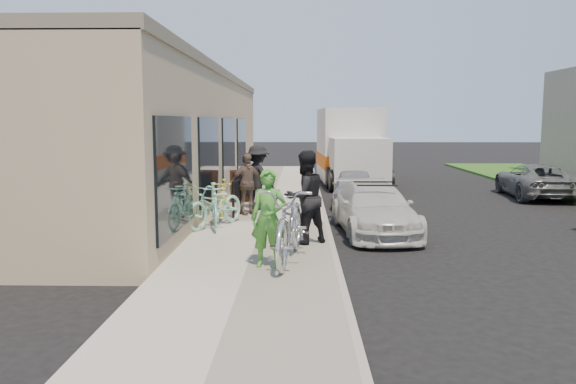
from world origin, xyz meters
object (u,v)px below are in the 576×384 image
object	(u,v)px
far_car_gray	(535,181)
bystander_b	(247,184)
sandwich_board	(240,186)
cruiser_bike_c	(223,198)
sedan_silver	(354,187)
man_standing	(305,197)
cruiser_bike_b	(216,205)
sedan_white	(374,209)
bystander_a	(258,177)
woman_rider	(269,218)
cruiser_bike_a	(214,206)
moving_truck	(350,150)
bike_rack	(237,194)
tandem_bike	(291,224)

from	to	relation	value
far_car_gray	bystander_b	bearing A→B (deg)	30.99
sandwich_board	cruiser_bike_c	bearing A→B (deg)	-106.79
sedan_silver	man_standing	distance (m)	6.44
sandwich_board	cruiser_bike_b	size ratio (longest dim) A/B	0.48
sedan_white	bystander_a	bearing A→B (deg)	133.91
bystander_b	sedan_white	bearing A→B (deg)	-59.83
man_standing	bystander_a	size ratio (longest dim) A/B	1.05
woman_rider	cruiser_bike_a	distance (m)	3.78
sedan_silver	bystander_b	world-z (taller)	bystander_b
far_car_gray	bystander_b	xyz separation A→B (m)	(-9.48, -4.62, 0.38)
cruiser_bike_b	sedan_white	bearing A→B (deg)	28.90
cruiser_bike_a	man_standing	bearing A→B (deg)	-48.73
sandwich_board	man_standing	bearing A→B (deg)	-85.02
cruiser_bike_a	sandwich_board	bearing A→B (deg)	76.67
woman_rider	cruiser_bike_c	size ratio (longest dim) A/B	1.05
moving_truck	bystander_b	distance (m)	9.66
sandwich_board	man_standing	xyz separation A→B (m)	(1.92, -5.78, 0.45)
moving_truck	woman_rider	distance (m)	14.61
far_car_gray	cruiser_bike_b	size ratio (longest dim) A/B	2.11
cruiser_bike_b	bike_rack	bearing A→B (deg)	106.14
tandem_bike	cruiser_bike_c	distance (m)	4.94
sandwich_board	sedan_silver	xyz separation A→B (m)	(3.51, 0.44, -0.08)
bike_rack	bystander_b	world-z (taller)	bystander_b
bike_rack	sedan_white	world-z (taller)	sedan_white
bike_rack	man_standing	world-z (taller)	man_standing
moving_truck	woman_rider	xyz separation A→B (m)	(-2.62, -14.37, -0.41)
sandwich_board	cruiser_bike_b	bearing A→B (deg)	-105.50
far_car_gray	cruiser_bike_b	bearing A→B (deg)	37.41
bystander_a	sedan_white	bearing A→B (deg)	177.22
cruiser_bike_a	cruiser_bike_b	xyz separation A→B (m)	(0.02, 0.16, 0.00)
bike_rack	tandem_bike	world-z (taller)	tandem_bike
cruiser_bike_c	cruiser_bike_b	bearing A→B (deg)	-92.37
bike_rack	bystander_b	size ratio (longest dim) A/B	0.58
man_standing	bystander_a	distance (m)	4.54
far_car_gray	tandem_bike	bearing A→B (deg)	54.36
bike_rack	moving_truck	size ratio (longest dim) A/B	0.15
sandwich_board	tandem_bike	world-z (taller)	tandem_bike
man_standing	bystander_b	size ratio (longest dim) A/B	1.16
bystander_b	tandem_bike	bearing A→B (deg)	-106.45
sandwich_board	cruiser_bike_a	world-z (taller)	cruiser_bike_a
cruiser_bike_b	bystander_a	distance (m)	2.73
moving_truck	man_standing	world-z (taller)	moving_truck
bike_rack	sedan_silver	bearing A→B (deg)	42.01
tandem_bike	woman_rider	world-z (taller)	woman_rider
sandwich_board	sedan_silver	size ratio (longest dim) A/B	0.29
sedan_silver	tandem_bike	size ratio (longest dim) A/B	1.30
sandwich_board	cruiser_bike_c	world-z (taller)	sandwich_board
moving_truck	sedan_white	bearing A→B (deg)	-94.65
sedan_white	bystander_a	distance (m)	3.93
sedan_silver	bystander_b	size ratio (longest dim) A/B	2.04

